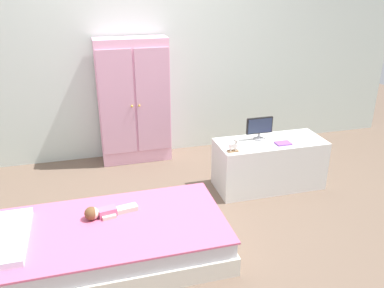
{
  "coord_description": "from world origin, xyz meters",
  "views": [
    {
      "loc": [
        -0.52,
        -2.71,
        1.88
      ],
      "look_at": [
        0.31,
        0.31,
        0.58
      ],
      "focal_mm": 37.11,
      "sensor_mm": 36.0,
      "label": 1
    }
  ],
  "objects": [
    {
      "name": "wardrobe",
      "position": [
        -0.04,
        1.39,
        0.67
      ],
      "size": [
        0.75,
        0.31,
        1.34
      ],
      "color": "#EFADCC",
      "rests_on": "ground_plane"
    },
    {
      "name": "pillow",
      "position": [
        -1.15,
        -0.28,
        0.3
      ],
      "size": [
        0.32,
        0.62,
        0.05
      ],
      "primitive_type": "cube",
      "color": "silver",
      "rests_on": "bed"
    },
    {
      "name": "back_wall",
      "position": [
        0.0,
        1.57,
        1.35
      ],
      "size": [
        6.4,
        0.05,
        2.7
      ],
      "primitive_type": "cube",
      "color": "silver",
      "rests_on": "ground_plane"
    },
    {
      "name": "bed",
      "position": [
        -0.49,
        -0.28,
        0.14
      ],
      "size": [
        1.72,
        0.87,
        0.28
      ],
      "color": "silver",
      "rests_on": "ground_plane"
    },
    {
      "name": "book_purple",
      "position": [
        1.19,
        0.32,
        0.48
      ],
      "size": [
        0.14,
        0.1,
        0.01
      ],
      "primitive_type": "cube",
      "color": "#8E51B2",
      "rests_on": "tv_stand"
    },
    {
      "name": "doll",
      "position": [
        -0.5,
        -0.16,
        0.31
      ],
      "size": [
        0.39,
        0.15,
        0.1
      ],
      "color": "#D6668E",
      "rests_on": "bed"
    },
    {
      "name": "tv_stand",
      "position": [
        1.11,
        0.42,
        0.24
      ],
      "size": [
        1.03,
        0.43,
        0.47
      ],
      "primitive_type": "cube",
      "color": "silver",
      "rests_on": "ground_plane"
    },
    {
      "name": "rocking_horse_toy",
      "position": [
        0.69,
        0.28,
        0.53
      ],
      "size": [
        0.1,
        0.04,
        0.12
      ],
      "color": "#8E6642",
      "rests_on": "tv_stand"
    },
    {
      "name": "tv_monitor",
      "position": [
        1.02,
        0.49,
        0.6
      ],
      "size": [
        0.26,
        0.1,
        0.22
      ],
      "color": "#99999E",
      "rests_on": "tv_stand"
    },
    {
      "name": "ground_plane",
      "position": [
        0.0,
        0.0,
        -0.01
      ],
      "size": [
        10.0,
        10.0,
        0.02
      ],
      "primitive_type": "cube",
      "color": "brown"
    }
  ]
}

